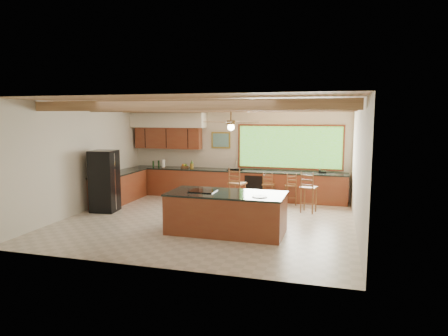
# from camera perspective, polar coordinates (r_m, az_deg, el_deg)

# --- Properties ---
(ground) EXTENTS (7.20, 7.20, 0.00)m
(ground) POSITION_cam_1_polar(r_m,az_deg,el_deg) (10.23, -2.47, -7.53)
(ground) COLOR beige
(ground) RESTS_ON ground
(room_shell) EXTENTS (7.27, 6.54, 3.02)m
(room_shell) POSITION_cam_1_polar(r_m,az_deg,el_deg) (10.56, -2.32, 5.12)
(room_shell) COLOR beige
(room_shell) RESTS_ON ground
(counter_run) EXTENTS (7.12, 3.10, 1.22)m
(counter_run) POSITION_cam_1_polar(r_m,az_deg,el_deg) (12.72, -2.47, -2.42)
(counter_run) COLOR brown
(counter_run) RESTS_ON ground
(island) EXTENTS (2.66, 1.28, 0.94)m
(island) POSITION_cam_1_polar(r_m,az_deg,el_deg) (9.11, 0.34, -6.39)
(island) COLOR brown
(island) RESTS_ON ground
(refrigerator) EXTENTS (0.73, 0.71, 1.70)m
(refrigerator) POSITION_cam_1_polar(r_m,az_deg,el_deg) (11.53, -16.71, -1.80)
(refrigerator) COLOR black
(refrigerator) RESTS_ON ground
(bar_stool_a) EXTENTS (0.52, 0.52, 1.19)m
(bar_stool_a) POSITION_cam_1_polar(r_m,az_deg,el_deg) (11.41, 1.84, -2.34)
(bar_stool_a) COLOR brown
(bar_stool_a) RESTS_ON ground
(bar_stool_b) EXTENTS (0.43, 0.43, 0.96)m
(bar_stool_b) POSITION_cam_1_polar(r_m,az_deg,el_deg) (12.03, 9.47, -2.57)
(bar_stool_b) COLOR brown
(bar_stool_b) RESTS_ON ground
(bar_stool_c) EXTENTS (0.37, 0.37, 0.96)m
(bar_stool_c) POSITION_cam_1_polar(r_m,az_deg,el_deg) (12.12, 6.36, -2.45)
(bar_stool_c) COLOR brown
(bar_stool_c) RESTS_ON ground
(bar_stool_d) EXTENTS (0.49, 0.49, 1.15)m
(bar_stool_d) POSITION_cam_1_polar(r_m,az_deg,el_deg) (11.12, 12.00, -2.86)
(bar_stool_d) COLOR brown
(bar_stool_d) RESTS_ON ground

